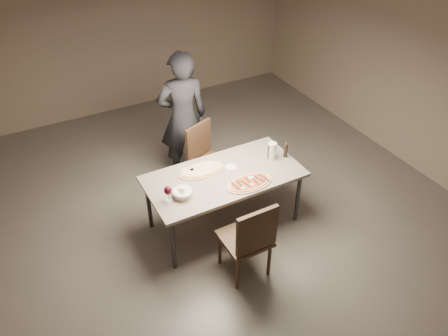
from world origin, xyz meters
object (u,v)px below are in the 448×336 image
carafe (272,151)px  bread_basket (182,193)px  ham_pizza (201,170)px  diner (183,117)px  zucchini_pizza (249,183)px  pepper_mill_left (270,152)px  dining_table (224,179)px  chair_far (205,155)px  chair_near (250,237)px

carafe → bread_basket: bearing=-173.5°
ham_pizza → diner: bearing=93.8°
zucchini_pizza → pepper_mill_left: (0.46, 0.31, 0.08)m
dining_table → pepper_mill_left: pepper_mill_left is taller
zucchini_pizza → diner: bearing=99.5°
zucchini_pizza → ham_pizza: (-0.37, 0.47, -0.00)m
ham_pizza → pepper_mill_left: pepper_mill_left is taller
pepper_mill_left → chair_far: bearing=125.8°
carafe → chair_near: bearing=-133.4°
zucchini_pizza → chair_near: bearing=-116.8°
dining_table → chair_near: bearing=-100.3°
zucchini_pizza → chair_near: (-0.33, -0.56, -0.20)m
zucchini_pizza → chair_near: size_ratio=0.55×
zucchini_pizza → ham_pizza: zucchini_pizza is taller
chair_near → chair_far: (0.28, 1.58, -0.03)m
zucchini_pizza → chair_near: 0.68m
ham_pizza → chair_far: chair_far is taller
carafe → pepper_mill_left: bearing=174.8°
zucchini_pizza → chair_far: chair_far is taller
ham_pizza → zucchini_pizza: bearing=-35.9°
ham_pizza → pepper_mill_left: size_ratio=2.61×
pepper_mill_left → chair_far: (-0.51, 0.71, -0.31)m
pepper_mill_left → diner: size_ratio=0.12×
dining_table → chair_far: 0.76m
diner → carafe: bearing=128.7°
carafe → chair_far: bearing=127.3°
bread_basket → chair_far: size_ratio=0.23×
dining_table → chair_far: size_ratio=1.87×
dining_table → zucchini_pizza: (0.17, -0.28, 0.07)m
pepper_mill_left → ham_pizza: bearing=168.9°
dining_table → diner: (0.02, 1.17, 0.22)m
bread_basket → ham_pizza: bearing=39.3°
zucchini_pizza → ham_pizza: bearing=131.5°
chair_near → zucchini_pizza: bearing=59.7°
carafe → chair_far: (-0.54, 0.71, -0.32)m
pepper_mill_left → carafe: 0.03m
pepper_mill_left → carafe: carafe is taller
ham_pizza → carafe: bearing=5.1°
diner → pepper_mill_left: bearing=127.6°
zucchini_pizza → bread_basket: 0.76m
carafe → diner: diner is taller
ham_pizza → diner: (0.21, 0.99, 0.15)m
ham_pizza → chair_far: 0.67m
ham_pizza → chair_near: 1.05m
chair_near → chair_far: 1.61m
chair_near → diner: bearing=85.0°
carafe → chair_far: size_ratio=0.22×
dining_table → carafe: carafe is taller
pepper_mill_left → carafe: (0.03, -0.00, 0.01)m
dining_table → ham_pizza: ham_pizza is taller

